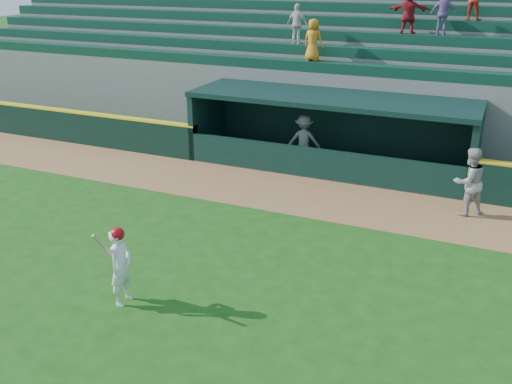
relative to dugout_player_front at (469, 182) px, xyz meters
The scene contains 9 objects.
ground 7.20m from the dugout_player_front, 130.50° to the right, with size 120.00×120.00×0.00m, color #1A4B12.
warning_track 4.76m from the dugout_player_front, behind, with size 40.00×3.00×0.01m, color #93643B.
field_wall_left 16.93m from the dugout_player_front, behind, with size 15.50×0.30×1.20m, color black.
wall_stripe_left 16.92m from the dugout_player_front, behind, with size 15.50×0.32×0.06m, color yellow.
dugout_player_front is the anchor object (origin of this frame).
dugout_player_inside 6.00m from the dugout_player_front, 157.57° to the left, with size 1.11×0.64×1.72m, color #9B9A96.
dugout 5.32m from the dugout_player_front, 150.92° to the left, with size 9.40×2.80×2.46m.
stands 8.61m from the dugout_player_front, 122.78° to the left, with size 34.50×6.25×7.61m.
batter_at_plate 9.59m from the dugout_player_front, 128.51° to the right, with size 0.47×0.78×1.69m.
Camera 1 is at (5.19, -10.14, 6.40)m, focal length 40.00 mm.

